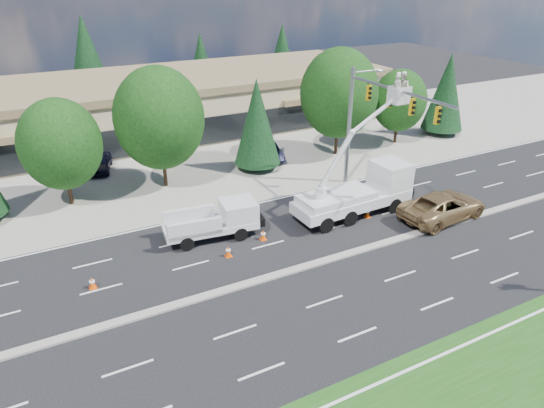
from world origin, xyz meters
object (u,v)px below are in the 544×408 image
utility_pickup (217,224)px  signal_mast (369,114)px  minivan (443,206)px  bucket_truck (364,185)px

utility_pickup → signal_mast: bearing=13.4°
signal_mast → minivan: 8.27m
signal_mast → utility_pickup: 13.48m
signal_mast → bucket_truck: bucket_truck is taller
utility_pickup → minivan: 15.28m
bucket_truck → minivan: size_ratio=1.46×
signal_mast → minivan: size_ratio=1.57×
signal_mast → minivan: signal_mast is taller
signal_mast → utility_pickup: size_ratio=1.68×
signal_mast → utility_pickup: signal_mast is taller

